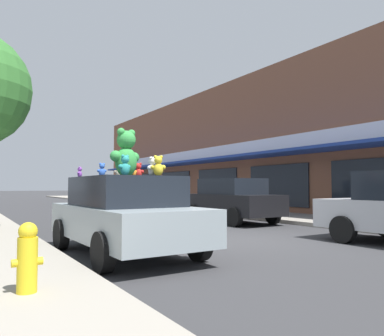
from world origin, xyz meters
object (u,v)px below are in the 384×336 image
Objects in this scene: plush_art_car at (125,214)px; teddy_bear_black at (131,172)px; teddy_bear_cream at (119,171)px; teddy_bear_red at (138,171)px; parked_car_far_center at (232,200)px; teddy_bear_orange at (133,171)px; teddy_bear_giant at (126,154)px; fire_hydrant at (27,257)px; teddy_bear_yellow at (158,166)px; teddy_bear_blue at (102,170)px; teddy_bear_purple at (80,172)px; teddy_bear_white at (152,167)px; teddy_bear_teal at (125,165)px.

teddy_bear_black reaches higher than plush_art_car.
teddy_bear_red is at bearing -167.78° from teddy_bear_cream.
teddy_bear_orange is at bearing -146.21° from parked_car_far_center.
fire_hydrant is (-2.15, -2.42, -1.46)m from teddy_bear_giant.
teddy_bear_black is (0.27, 1.93, -0.04)m from teddy_bear_yellow.
plush_art_car is at bearing -2.13° from teddy_bear_black.
teddy_bear_black is at bearing -123.24° from teddy_bear_orange.
teddy_bear_giant reaches higher than parked_car_far_center.
teddy_bear_blue is 1.41m from teddy_bear_black.
teddy_bear_blue is at bearing 77.54° from teddy_bear_red.
teddy_bear_orange is (0.29, 0.32, -0.32)m from teddy_bear_giant.
teddy_bear_cream is at bearing 74.31° from plush_art_car.
teddy_bear_purple is 0.81× the size of teddy_bear_black.
parked_car_far_center is at bearing -152.59° from teddy_bear_blue.
fire_hydrant is (-2.35, -3.28, -1.16)m from teddy_bear_cream.
plush_art_car is 14.09× the size of teddy_bear_orange.
teddy_bear_black reaches higher than parked_car_far_center.
teddy_bear_red is 1.31× the size of teddy_bear_blue.
teddy_bear_orange is 0.38× the size of fire_hydrant.
teddy_bear_white reaches higher than parked_car_far_center.
teddy_bear_teal is at bearing 0.44° from teddy_bear_black.
plush_art_car is at bearing 35.06° from teddy_bear_orange.
teddy_bear_yellow is at bearing -73.54° from plush_art_car.
teddy_bear_teal is at bearing -112.85° from plush_art_car.
teddy_bear_red is 1.53m from teddy_bear_white.
plush_art_car is at bearing 63.56° from teddy_bear_purple.
teddy_bear_red is 1.02× the size of teddy_bear_cream.
teddy_bear_giant is at bearing 58.50° from plush_art_car.
teddy_bear_black is 0.79× the size of teddy_bear_white.
teddy_bear_blue is 0.88m from teddy_bear_orange.
teddy_bear_red is (1.23, -0.25, 0.05)m from teddy_bear_purple.
teddy_bear_yellow is at bearing 72.27° from teddy_bear_orange.
plush_art_car is at bearing -133.48° from teddy_bear_teal.
teddy_bear_purple is at bearing 32.01° from teddy_bear_cream.
fire_hydrant is at bearing -3.78° from teddy_bear_white.
teddy_bear_giant is 2.59× the size of teddy_bear_yellow.
teddy_bear_giant is 0.86m from teddy_bear_white.
teddy_bear_yellow is 1.19m from teddy_bear_blue.
teddy_bear_giant reaches higher than teddy_bear_black.
teddy_bear_teal is at bearing 17.65° from teddy_bear_yellow.
parked_car_far_center is (5.55, 3.71, -0.82)m from teddy_bear_orange.
teddy_bear_white is 0.09× the size of parked_car_far_center.
teddy_bear_teal reaches higher than teddy_bear_orange.
teddy_bear_orange is 0.07× the size of parked_car_far_center.
teddy_bear_red is (0.35, 1.67, -0.02)m from teddy_bear_yellow.
teddy_bear_blue is at bearing -14.19° from teddy_bear_giant.
teddy_bear_purple is at bearing -35.72° from teddy_bear_yellow.
parked_car_far_center is at bearing 146.05° from teddy_bear_black.
teddy_bear_white reaches higher than teddy_bear_blue.
teddy_bear_red is at bearing -142.75° from teddy_bear_orange.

